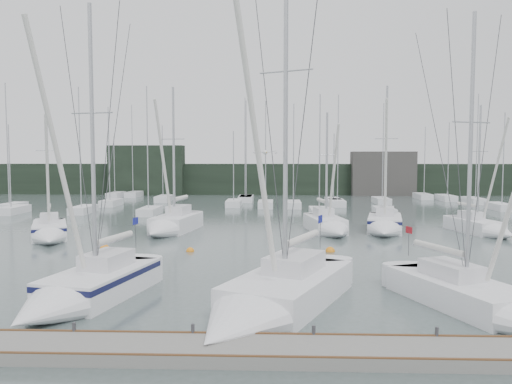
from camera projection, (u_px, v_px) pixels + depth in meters
ground at (257, 308)px, 20.53m from camera, size 160.00×160.00×0.00m
dock at (252, 351)px, 15.54m from camera, size 24.00×2.00×0.40m
far_treeline at (270, 179)px, 82.15m from camera, size 90.00×4.00×5.00m
far_building_left at (147, 170)px, 80.79m from camera, size 12.00×3.00×8.00m
far_building_right at (383, 174)px, 79.43m from camera, size 10.00×3.00×7.00m
mast_forest at (259, 202)px, 63.31m from camera, size 58.77×27.94×14.68m
sailboat_near_left at (79, 292)px, 20.80m from camera, size 4.74×9.13×13.72m
sailboat_near_center at (266, 303)px, 19.27m from camera, size 7.40×10.94×16.53m
sailboat_near_right at (495, 306)px, 19.13m from camera, size 5.90×9.57×12.93m
sailboat_mid_a at (49, 233)px, 37.13m from camera, size 5.29×7.92×11.13m
sailboat_mid_b at (169, 226)px, 40.42m from camera, size 4.09×8.62×12.79m
sailboat_mid_c at (329, 227)px, 40.24m from camera, size 3.63×7.73×10.58m
sailboat_mid_d at (385, 225)px, 40.63m from camera, size 4.34×8.23×12.89m
sailboat_mid_e at (485, 228)px, 39.66m from camera, size 3.87×7.65×11.07m
buoy_a at (190, 251)px, 32.82m from camera, size 0.54×0.54×0.54m
buoy_b at (330, 252)px, 32.75m from camera, size 0.64×0.64×0.64m
buoy_c at (105, 249)px, 33.56m from camera, size 0.66×0.66×0.66m
seagull at (265, 152)px, 20.24m from camera, size 0.92×0.44×0.18m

